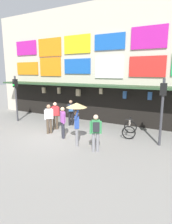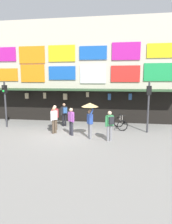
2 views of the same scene
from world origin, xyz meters
TOP-DOWN VIEW (x-y plane):
  - ground_plane at (0.00, 0.00)m, footprint 80.00×80.00m
  - shopfront at (-0.00, 4.57)m, footprint 18.00×2.60m
  - traffic_light_near at (-4.65, 1.27)m, footprint 0.32×0.35m
  - traffic_light_far at (5.11, 1.28)m, footprint 0.29×0.33m
  - bicycle_parked at (3.41, 1.94)m, footprint 0.96×1.29m
  - pedestrian_in_green at (-0.95, 0.95)m, footprint 0.47×0.47m
  - pedestrian_in_blue at (-0.72, 0.11)m, footprint 0.38×0.46m
  - pedestrian_with_umbrella at (1.66, -0.71)m, footprint 0.96×0.96m
  - pedestrian_in_black at (-0.62, 2.16)m, footprint 0.48×0.47m
  - pedestrian_in_red at (2.80, -0.97)m, footprint 0.48×0.47m
  - pedestrian_in_white at (0.44, -0.15)m, footprint 0.41×0.41m

SIDE VIEW (x-z plane):
  - ground_plane at x=0.00m, z-range 0.00..0.00m
  - bicycle_parked at x=3.41m, z-range -0.13..0.92m
  - pedestrian_in_blue at x=-0.72m, z-range 0.11..1.79m
  - pedestrian_in_white at x=0.44m, z-range 0.11..1.79m
  - pedestrian_in_green at x=-0.95m, z-range 0.14..1.82m
  - pedestrian_in_black at x=-0.62m, z-range 0.14..1.82m
  - pedestrian_in_red at x=2.80m, z-range 0.14..1.82m
  - pedestrian_with_umbrella at x=1.66m, z-range 0.60..2.68m
  - traffic_light_near at x=-4.65m, z-range 0.54..3.74m
  - traffic_light_far at x=5.11m, z-range 0.54..3.74m
  - shopfront at x=0.00m, z-range -0.04..7.96m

